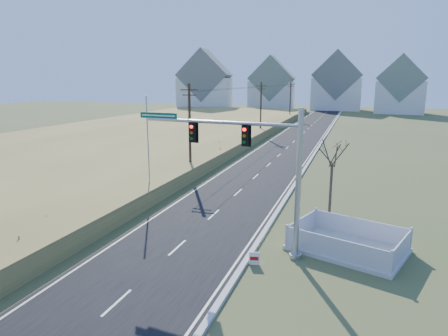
% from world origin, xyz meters
% --- Properties ---
extents(ground, '(260.00, 260.00, 0.00)m').
position_xyz_m(ground, '(0.00, 0.00, 0.00)').
color(ground, '#414D25').
rests_on(ground, ground).
extents(road, '(8.00, 180.00, 0.06)m').
position_xyz_m(road, '(0.00, 50.00, 0.03)').
color(road, black).
rests_on(road, ground).
extents(curb, '(0.30, 180.00, 0.18)m').
position_xyz_m(curb, '(4.15, 50.00, 0.09)').
color(curb, '#B2AFA8').
rests_on(curb, ground).
extents(reed_marsh, '(38.00, 110.00, 1.30)m').
position_xyz_m(reed_marsh, '(-24.00, 40.00, 0.65)').
color(reed_marsh, tan).
rests_on(reed_marsh, ground).
extents(utility_pole_near, '(1.80, 0.26, 9.00)m').
position_xyz_m(utility_pole_near, '(-6.50, 15.00, 4.68)').
color(utility_pole_near, '#422D1E').
rests_on(utility_pole_near, ground).
extents(utility_pole_mid, '(1.80, 0.26, 9.00)m').
position_xyz_m(utility_pole_mid, '(-6.50, 45.00, 4.68)').
color(utility_pole_mid, '#422D1E').
rests_on(utility_pole_mid, ground).
extents(utility_pole_far, '(1.80, 0.26, 9.00)m').
position_xyz_m(utility_pole_far, '(-6.50, 75.00, 4.68)').
color(utility_pole_far, '#422D1E').
rests_on(utility_pole_far, ground).
extents(condo_nw, '(17.69, 13.38, 19.05)m').
position_xyz_m(condo_nw, '(-38.00, 100.00, 7.70)').
color(condo_nw, silver).
rests_on(condo_nw, ground).
extents(condo_nnw, '(14.93, 11.17, 17.03)m').
position_xyz_m(condo_nnw, '(-18.00, 108.00, 6.94)').
color(condo_nnw, silver).
rests_on(condo_nnw, ground).
extents(condo_n, '(15.27, 10.20, 18.54)m').
position_xyz_m(condo_n, '(2.00, 112.00, 7.61)').
color(condo_n, silver).
rests_on(condo_n, ground).
extents(condo_ne, '(14.12, 10.51, 16.52)m').
position_xyz_m(condo_ne, '(20.00, 104.00, 6.84)').
color(condo_ne, silver).
rests_on(condo_ne, ground).
extents(traffic_signal_mast, '(9.97, 1.40, 7.97)m').
position_xyz_m(traffic_signal_mast, '(4.59, -0.84, 4.82)').
color(traffic_signal_mast, '#9EA0A5').
rests_on(traffic_signal_mast, ground).
extents(fence_enclosure, '(6.90, 5.73, 1.35)m').
position_xyz_m(fence_enclosure, '(9.10, 0.78, 0.27)').
color(fence_enclosure, '#B7B5AD').
rests_on(fence_enclosure, ground).
extents(open_sign, '(0.54, 0.18, 0.68)m').
position_xyz_m(open_sign, '(4.62, -2.57, 0.36)').
color(open_sign, white).
rests_on(open_sign, ground).
extents(flagpole, '(0.37, 0.37, 8.12)m').
position_xyz_m(flagpole, '(-6.46, 6.61, 3.24)').
color(flagpole, '#B7B5AD').
rests_on(flagpole, ground).
extents(bare_tree, '(2.23, 2.23, 5.90)m').
position_xyz_m(bare_tree, '(7.77, 5.45, 4.75)').
color(bare_tree, '#4C3F33').
rests_on(bare_tree, ground).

